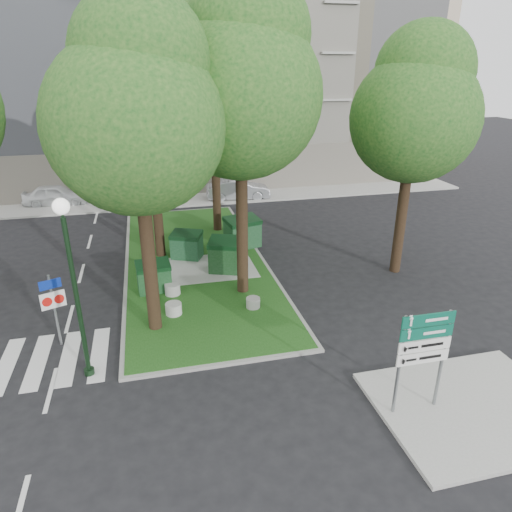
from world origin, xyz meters
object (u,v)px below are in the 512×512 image
object	(u,v)px
dumpster_a	(154,277)
dumpster_b	(187,245)
tree_median_far	(214,68)
traffic_sign_pole	(53,301)
directional_sign	(423,347)
bollard_right	(253,303)
litter_bin	(230,233)
tree_street_right	(417,106)
car_silver	(238,189)
tree_median_near_right	(242,80)
dumpster_d	(242,232)
tree_median_near_left	(137,108)
dumpster_c	(228,255)
bollard_mid	(173,289)
bollard_left	(174,309)
street_lamp	(72,270)
tree_median_mid	(150,103)
car_white	(56,195)

from	to	relation	value
dumpster_a	dumpster_b	world-z (taller)	dumpster_b
tree_median_far	traffic_sign_pole	world-z (taller)	tree_median_far
directional_sign	tree_median_far	bearing A→B (deg)	100.31
bollard_right	litter_bin	xyz separation A→B (m)	(0.46, 7.20, 0.18)
tree_street_right	car_silver	xyz separation A→B (m)	(-4.49, 13.01, -6.28)
tree_median_near_right	dumpster_d	bearing A→B (deg)	78.88
tree_median_near_left	tree_median_far	xyz separation A→B (m)	(3.70, 9.50, 1.00)
dumpster_d	bollard_right	world-z (taller)	dumpster_d
dumpster_a	dumpster_d	bearing A→B (deg)	36.01
dumpster_b	dumpster_d	bearing A→B (deg)	39.75
tree_street_right	dumpster_a	distance (m)	12.24
dumpster_c	litter_bin	bearing A→B (deg)	99.19
bollard_mid	dumpster_c	bearing A→B (deg)	33.67
bollard_left	street_lamp	distance (m)	4.91
bollard_right	bollard_mid	world-z (taller)	bollard_mid
directional_sign	bollard_right	bearing A→B (deg)	115.05
tree_median_near_right	litter_bin	bearing A→B (deg)	85.43
bollard_left	car_silver	size ratio (longest dim) A/B	0.14
dumpster_c	litter_bin	xyz separation A→B (m)	(0.76, 3.74, -0.35)
tree_median_far	litter_bin	size ratio (longest dim) A/B	16.24
tree_median_mid	car_white	world-z (taller)	tree_median_mid
litter_bin	tree_street_right	bearing A→B (deg)	-38.43
street_lamp	car_white	world-z (taller)	street_lamp
street_lamp	traffic_sign_pole	size ratio (longest dim) A/B	2.14
tree_median_near_right	car_silver	bearing A→B (deg)	79.48
car_white	car_silver	xyz separation A→B (m)	(11.75, -1.43, 0.02)
traffic_sign_pole	dumpster_b	bearing A→B (deg)	30.59
dumpster_a	car_white	xyz separation A→B (m)	(-5.73, 14.16, -0.03)
tree_median_near_right	car_white	bearing A→B (deg)	121.72
tree_street_right	street_lamp	xyz separation A→B (m)	(-12.59, -4.59, -3.61)
tree_median_near_left	dumpster_c	bearing A→B (deg)	51.04
car_white	tree_median_near_right	bearing A→B (deg)	-144.82
dumpster_c	bollard_right	xyz separation A→B (m)	(0.29, -3.46, -0.53)
tree_street_right	dumpster_a	bearing A→B (deg)	178.47
dumpster_c	bollard_mid	bearing A→B (deg)	-125.69
street_lamp	tree_street_right	bearing A→B (deg)	20.03
tree_median_near_right	bollard_mid	world-z (taller)	tree_median_near_right
tree_street_right	dumpster_a	xyz separation A→B (m)	(-10.50, 0.28, -6.27)
dumpster_a	dumpster_d	world-z (taller)	dumpster_d
tree_street_right	car_white	world-z (taller)	tree_street_right
dumpster_d	car_white	size ratio (longest dim) A/B	0.47
street_lamp	directional_sign	xyz separation A→B (m)	(8.44, -3.66, -1.36)
tree_median_near_right	car_white	world-z (taller)	tree_median_near_right
tree_median_mid	bollard_mid	world-z (taller)	tree_median_mid
tree_median_mid	bollard_left	distance (m)	8.83
tree_median_near_left	tree_median_mid	bearing A→B (deg)	85.60
litter_bin	car_white	xyz separation A→B (m)	(-9.69, 9.25, 0.19)
tree_street_right	dumpster_d	xyz separation A→B (m)	(-6.09, 4.14, -6.13)
traffic_sign_pole	car_white	distance (m)	17.40
bollard_mid	traffic_sign_pole	xyz separation A→B (m)	(-3.80, -2.50, 1.27)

